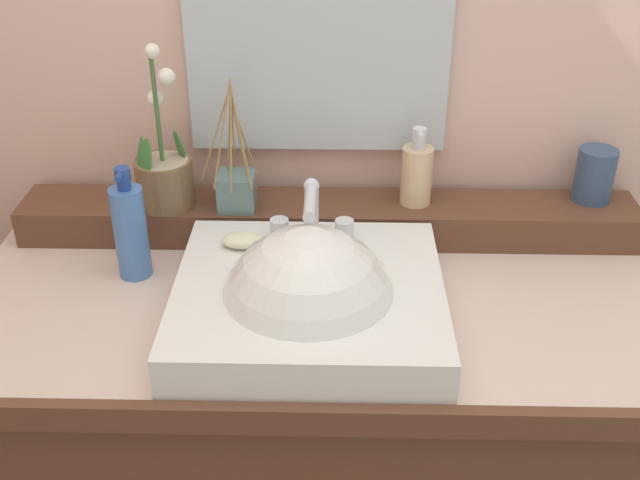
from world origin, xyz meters
TOP-DOWN VIEW (x-y plane):
  - vanity_cabinet at (0.00, -0.00)m, footprint 1.22×0.57m
  - back_ledge at (0.00, 0.20)m, footprint 1.15×0.13m
  - sink_basin at (-0.03, -0.08)m, footprint 0.42×0.40m
  - soap_bar at (-0.14, 0.04)m, footprint 0.07×0.04m
  - potted_plant at (-0.30, 0.19)m, footprint 0.10×0.10m
  - soap_dispenser at (0.16, 0.21)m, footprint 0.06×0.06m
  - tumbler_cup at (0.49, 0.23)m, footprint 0.07×0.07m
  - reed_diffuser at (-0.17, 0.18)m, footprint 0.10×0.09m
  - lotion_bottle at (-0.33, 0.06)m, footprint 0.06×0.06m

SIDE VIEW (x-z plane):
  - vanity_cabinet at x=0.00m, z-range 0.00..0.84m
  - sink_basin at x=-0.03m, z-range 0.72..1.01m
  - back_ledge at x=0.00m, z-range 0.84..0.91m
  - soap_bar at x=-0.14m, z-range 0.91..0.93m
  - lotion_bottle at x=-0.33m, z-range 0.82..1.03m
  - reed_diffuser at x=-0.17m, z-range 0.82..1.07m
  - tumbler_cup at x=0.49m, z-range 0.91..1.01m
  - soap_dispenser at x=0.16m, z-range 0.89..1.04m
  - potted_plant at x=-0.30m, z-range 0.82..1.12m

